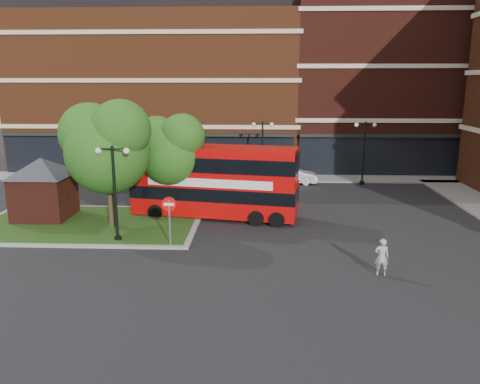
{
  "coord_description": "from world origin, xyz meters",
  "views": [
    {
      "loc": [
        1.75,
        -22.42,
        8.17
      ],
      "look_at": [
        0.69,
        3.21,
        2.0
      ],
      "focal_mm": 35.0,
      "sensor_mm": 36.0,
      "label": 1
    }
  ],
  "objects_px": {
    "car_silver": "(245,174)",
    "woman": "(382,257)",
    "bus": "(214,177)",
    "car_white": "(291,175)"
  },
  "relations": [
    {
      "from": "car_white",
      "to": "car_silver",
      "type": "bearing_deg",
      "value": 93.01
    },
    {
      "from": "woman",
      "to": "car_white",
      "type": "distance_m",
      "value": 18.36
    },
    {
      "from": "woman",
      "to": "car_white",
      "type": "bearing_deg",
      "value": -74.44
    },
    {
      "from": "car_silver",
      "to": "bus",
      "type": "bearing_deg",
      "value": 174.15
    },
    {
      "from": "car_silver",
      "to": "car_white",
      "type": "xyz_separation_m",
      "value": [
        3.7,
        -0.02,
        -0.08
      ]
    },
    {
      "from": "bus",
      "to": "car_silver",
      "type": "bearing_deg",
      "value": 91.36
    },
    {
      "from": "bus",
      "to": "car_silver",
      "type": "xyz_separation_m",
      "value": [
        1.54,
        9.74,
        -1.73
      ]
    },
    {
      "from": "car_silver",
      "to": "woman",
      "type": "bearing_deg",
      "value": -157.44
    },
    {
      "from": "bus",
      "to": "car_white",
      "type": "height_order",
      "value": "bus"
    },
    {
      "from": "woman",
      "to": "car_white",
      "type": "height_order",
      "value": "woman"
    }
  ]
}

